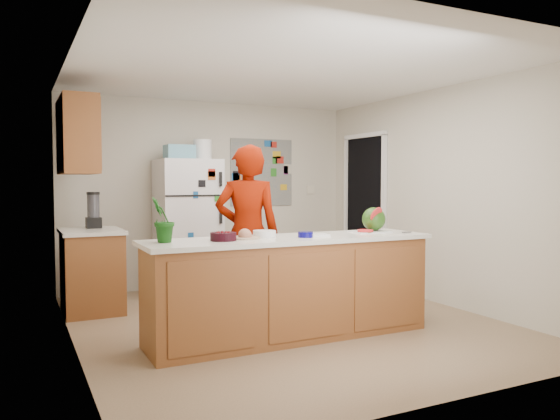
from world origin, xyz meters
name	(u,v)px	position (x,y,z in m)	size (l,w,h in m)	color
floor	(285,323)	(0.00, 0.00, -0.01)	(4.00, 4.50, 0.02)	brown
wall_back	(211,194)	(0.00, 2.26, 1.25)	(4.00, 0.02, 2.50)	beige
wall_left	(71,202)	(-2.01, 0.00, 1.25)	(0.02, 4.50, 2.50)	beige
wall_right	(440,196)	(2.01, 0.00, 1.25)	(0.02, 4.50, 2.50)	beige
ceiling	(285,71)	(0.00, 0.00, 2.51)	(4.00, 4.50, 0.02)	white
doorway	(365,210)	(1.99, 1.45, 1.02)	(0.03, 0.85, 2.04)	black
peninsula_base	(290,290)	(-0.20, -0.50, 0.44)	(2.60, 0.62, 0.88)	brown
peninsula_top	(290,239)	(-0.20, -0.50, 0.90)	(2.68, 0.70, 0.04)	silver
side_counter_base	(92,272)	(-1.69, 1.35, 0.43)	(0.60, 0.80, 0.86)	brown
side_counter_top	(91,231)	(-1.69, 1.35, 0.88)	(0.64, 0.84, 0.04)	silver
upper_cabinets	(77,136)	(-1.82, 1.30, 1.90)	(0.35, 1.00, 0.80)	brown
refrigerator	(188,226)	(-0.45, 1.88, 0.85)	(0.75, 0.70, 1.70)	silver
fridge_top_bin	(179,152)	(-0.55, 1.88, 1.79)	(0.35, 0.28, 0.18)	#5999B2
photo_collage	(262,172)	(0.75, 2.24, 1.55)	(0.95, 0.01, 0.95)	slate
person	(247,233)	(-0.32, 0.23, 0.89)	(0.65, 0.43, 1.79)	#741000
blender_appliance	(93,211)	(-1.64, 1.52, 1.09)	(0.13, 0.13, 0.38)	black
cutting_board	(370,232)	(0.71, -0.44, 0.93)	(0.36, 0.27, 0.01)	white
watermelon	(374,219)	(0.77, -0.42, 1.05)	(0.23, 0.23, 0.23)	#195510
watermelon_slice	(365,231)	(0.62, -0.49, 0.94)	(0.15, 0.15, 0.02)	red
cherry_bowl	(223,237)	(-0.85, -0.52, 0.96)	(0.22, 0.22, 0.07)	black
white_bowl	(264,234)	(-0.41, -0.40, 0.95)	(0.21, 0.21, 0.06)	silver
cobalt_bowl	(305,235)	(-0.09, -0.58, 0.95)	(0.14, 0.14, 0.05)	#08055D
plate	(245,238)	(-0.63, -0.46, 0.93)	(0.27, 0.27, 0.02)	beige
paper_towel	(318,235)	(0.06, -0.55, 0.93)	(0.18, 0.16, 0.02)	white
keys	(407,232)	(1.00, -0.65, 0.93)	(0.09, 0.04, 0.01)	slate
potted_plant	(162,220)	(-1.35, -0.45, 1.11)	(0.21, 0.17, 0.38)	#0E470D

